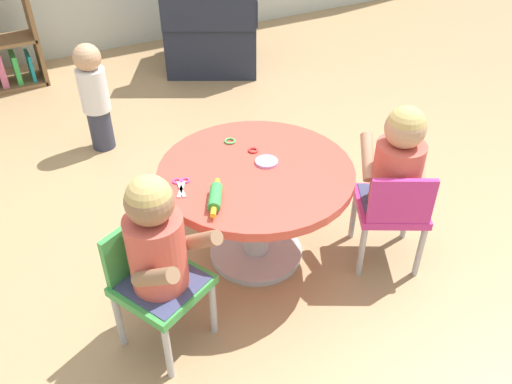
{
  "coord_description": "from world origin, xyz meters",
  "views": [
    {
      "loc": [
        -0.89,
        -1.64,
        1.75
      ],
      "look_at": [
        0.0,
        0.0,
        0.37
      ],
      "focal_mm": 36.8,
      "sensor_mm": 36.0,
      "label": 1
    }
  ],
  "objects_px": {
    "craft_table": "(256,192)",
    "child_chair_right": "(392,209)",
    "craft_scissors": "(181,185)",
    "seated_child_right": "(399,162)",
    "seated_child_left": "(156,239)",
    "armchair_dark": "(212,29)",
    "toddler_standing": "(94,95)",
    "child_chair_left": "(155,280)",
    "rolling_pin": "(215,197)"
  },
  "relations": [
    {
      "from": "seated_child_left",
      "to": "child_chair_right",
      "type": "xyz_separation_m",
      "value": [
        1.05,
        -0.06,
        -0.23
      ]
    },
    {
      "from": "child_chair_right",
      "to": "craft_scissors",
      "type": "distance_m",
      "value": 0.94
    },
    {
      "from": "child_chair_left",
      "to": "seated_child_left",
      "type": "xyz_separation_m",
      "value": [
        0.02,
        -0.04,
        0.23
      ]
    },
    {
      "from": "seated_child_right",
      "to": "craft_scissors",
      "type": "relative_size",
      "value": 3.58
    },
    {
      "from": "armchair_dark",
      "to": "child_chair_left",
      "type": "bearing_deg",
      "value": -119.23
    },
    {
      "from": "craft_table",
      "to": "armchair_dark",
      "type": "distance_m",
      "value": 2.29
    },
    {
      "from": "child_chair_left",
      "to": "rolling_pin",
      "type": "bearing_deg",
      "value": 18.51
    },
    {
      "from": "craft_scissors",
      "to": "seated_child_right",
      "type": "bearing_deg",
      "value": -21.12
    },
    {
      "from": "craft_table",
      "to": "armchair_dark",
      "type": "relative_size",
      "value": 0.88
    },
    {
      "from": "craft_table",
      "to": "rolling_pin",
      "type": "distance_m",
      "value": 0.32
    },
    {
      "from": "seated_child_left",
      "to": "toddler_standing",
      "type": "height_order",
      "value": "seated_child_left"
    },
    {
      "from": "seated_child_left",
      "to": "toddler_standing",
      "type": "bearing_deg",
      "value": 83.97
    },
    {
      "from": "seated_child_right",
      "to": "craft_scissors",
      "type": "xyz_separation_m",
      "value": [
        -0.86,
        0.33,
        -0.04
      ]
    },
    {
      "from": "craft_table",
      "to": "craft_scissors",
      "type": "height_order",
      "value": "craft_scissors"
    },
    {
      "from": "seated_child_left",
      "to": "seated_child_right",
      "type": "distance_m",
      "value": 1.07
    },
    {
      "from": "armchair_dark",
      "to": "toddler_standing",
      "type": "relative_size",
      "value": 1.44
    },
    {
      "from": "child_chair_right",
      "to": "armchair_dark",
      "type": "bearing_deg",
      "value": 83.93
    },
    {
      "from": "seated_child_left",
      "to": "toddler_standing",
      "type": "xyz_separation_m",
      "value": [
        0.17,
        1.6,
        -0.17
      ]
    },
    {
      "from": "craft_table",
      "to": "craft_scissors",
      "type": "xyz_separation_m",
      "value": [
        -0.33,
        0.04,
        0.13
      ]
    },
    {
      "from": "seated_child_left",
      "to": "seated_child_right",
      "type": "height_order",
      "value": "same"
    },
    {
      "from": "seated_child_left",
      "to": "child_chair_right",
      "type": "bearing_deg",
      "value": -3.06
    },
    {
      "from": "craft_scissors",
      "to": "child_chair_left",
      "type": "bearing_deg",
      "value": -130.31
    },
    {
      "from": "seated_child_left",
      "to": "craft_scissors",
      "type": "bearing_deg",
      "value": 55.24
    },
    {
      "from": "seated_child_right",
      "to": "child_chair_left",
      "type": "bearing_deg",
      "value": 176.99
    },
    {
      "from": "seated_child_right",
      "to": "craft_table",
      "type": "bearing_deg",
      "value": 151.35
    },
    {
      "from": "seated_child_left",
      "to": "toddler_standing",
      "type": "relative_size",
      "value": 0.76
    },
    {
      "from": "armchair_dark",
      "to": "rolling_pin",
      "type": "xyz_separation_m",
      "value": [
        -1.03,
        -2.28,
        0.21
      ]
    },
    {
      "from": "toddler_standing",
      "to": "armchair_dark",
      "type": "bearing_deg",
      "value": 35.71
    },
    {
      "from": "seated_child_left",
      "to": "child_chair_left",
      "type": "bearing_deg",
      "value": 115.86
    },
    {
      "from": "rolling_pin",
      "to": "seated_child_right",
      "type": "bearing_deg",
      "value": -11.59
    },
    {
      "from": "child_chair_left",
      "to": "rolling_pin",
      "type": "relative_size",
      "value": 2.54
    },
    {
      "from": "toddler_standing",
      "to": "rolling_pin",
      "type": "xyz_separation_m",
      "value": [
        0.12,
        -1.46,
        0.16
      ]
    },
    {
      "from": "child_chair_left",
      "to": "seated_child_left",
      "type": "height_order",
      "value": "seated_child_left"
    },
    {
      "from": "child_chair_left",
      "to": "toddler_standing",
      "type": "bearing_deg",
      "value": 83.2
    },
    {
      "from": "child_chair_left",
      "to": "rolling_pin",
      "type": "xyz_separation_m",
      "value": [
        0.31,
        0.1,
        0.21
      ]
    },
    {
      "from": "seated_child_right",
      "to": "seated_child_left",
      "type": "bearing_deg",
      "value": 178.85
    },
    {
      "from": "craft_table",
      "to": "child_chair_right",
      "type": "bearing_deg",
      "value": -32.42
    },
    {
      "from": "seated_child_right",
      "to": "toddler_standing",
      "type": "bearing_deg",
      "value": 119.23
    },
    {
      "from": "seated_child_left",
      "to": "craft_scissors",
      "type": "relative_size",
      "value": 3.58
    },
    {
      "from": "craft_table",
      "to": "craft_scissors",
      "type": "distance_m",
      "value": 0.35
    },
    {
      "from": "child_chair_right",
      "to": "craft_scissors",
      "type": "xyz_separation_m",
      "value": [
        -0.84,
        0.37,
        0.19
      ]
    },
    {
      "from": "craft_table",
      "to": "craft_scissors",
      "type": "bearing_deg",
      "value": 172.79
    },
    {
      "from": "armchair_dark",
      "to": "rolling_pin",
      "type": "relative_size",
      "value": 4.57
    },
    {
      "from": "craft_table",
      "to": "child_chair_left",
      "type": "height_order",
      "value": "child_chair_left"
    },
    {
      "from": "craft_table",
      "to": "seated_child_right",
      "type": "relative_size",
      "value": 1.67
    },
    {
      "from": "seated_child_right",
      "to": "rolling_pin",
      "type": "xyz_separation_m",
      "value": [
        -0.78,
        0.16,
        -0.01
      ]
    },
    {
      "from": "child_chair_right",
      "to": "toddler_standing",
      "type": "height_order",
      "value": "toddler_standing"
    },
    {
      "from": "seated_child_right",
      "to": "armchair_dark",
      "type": "bearing_deg",
      "value": 84.29
    },
    {
      "from": "seated_child_left",
      "to": "seated_child_right",
      "type": "relative_size",
      "value": 1.0
    },
    {
      "from": "armchair_dark",
      "to": "toddler_standing",
      "type": "height_order",
      "value": "armchair_dark"
    }
  ]
}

